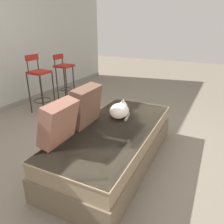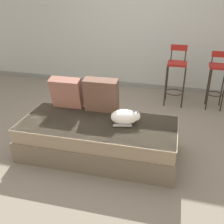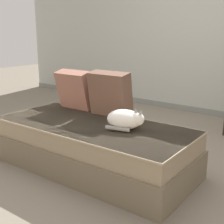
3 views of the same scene
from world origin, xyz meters
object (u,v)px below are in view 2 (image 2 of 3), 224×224
(couch, at_px, (98,138))
(bar_stool_by_doorway, at_px, (218,74))
(throw_pillow_corner, at_px, (67,93))
(cat, at_px, (125,117))
(bar_stool_near_window, at_px, (176,72))
(throw_pillow_middle, at_px, (101,95))

(couch, xyz_separation_m, bar_stool_by_doorway, (1.50, 1.91, 0.39))
(couch, distance_m, throw_pillow_corner, 0.76)
(cat, xyz_separation_m, bar_stool_by_doorway, (1.18, 1.83, 0.08))
(bar_stool_by_doorway, bearing_deg, bar_stool_near_window, -179.96)
(throw_pillow_corner, distance_m, cat, 0.90)
(throw_pillow_corner, xyz_separation_m, throw_pillow_middle, (0.48, 0.01, 0.01))
(bar_stool_near_window, bearing_deg, throw_pillow_corner, -130.38)
(cat, xyz_separation_m, bar_stool_near_window, (0.50, 1.83, 0.06))
(bar_stool_near_window, bearing_deg, bar_stool_by_doorway, 0.04)
(cat, distance_m, bar_stool_near_window, 1.90)
(throw_pillow_corner, relative_size, bar_stool_by_doorway, 0.45)
(throw_pillow_corner, distance_m, bar_stool_by_doorway, 2.59)
(couch, xyz_separation_m, cat, (0.32, 0.08, 0.30))
(throw_pillow_middle, height_order, bar_stool_near_window, bar_stool_near_window)
(throw_pillow_corner, height_order, bar_stool_near_window, bar_stool_near_window)
(couch, bearing_deg, throw_pillow_corner, 149.38)
(couch, xyz_separation_m, throw_pillow_corner, (-0.54, 0.32, 0.44))
(couch, distance_m, bar_stool_near_window, 2.11)
(couch, height_order, bar_stool_by_doorway, bar_stool_by_doorway)
(bar_stool_near_window, height_order, bar_stool_by_doorway, bar_stool_near_window)
(couch, bearing_deg, cat, 13.85)
(throw_pillow_middle, distance_m, cat, 0.48)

